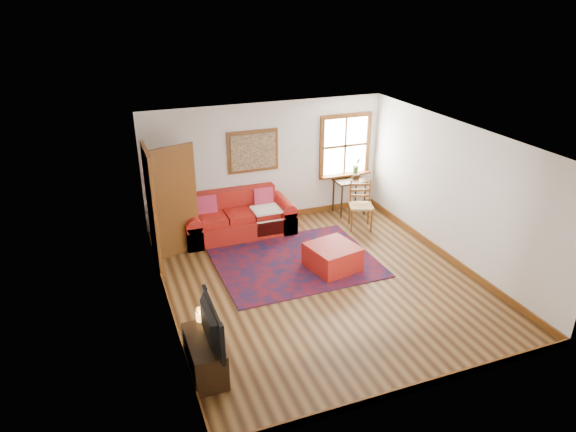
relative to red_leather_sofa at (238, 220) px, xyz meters
name	(u,v)px	position (x,y,z in m)	size (l,w,h in m)	color
ground	(321,282)	(0.77, -2.32, -0.28)	(5.50, 5.50, 0.00)	#3D2310
room_envelope	(323,190)	(0.77, -2.31, 1.37)	(5.04, 5.54, 2.52)	silver
window	(347,152)	(2.56, 0.38, 1.03)	(1.18, 0.20, 1.38)	white
doorway	(166,203)	(-1.43, -0.54, 0.78)	(0.89, 1.08, 2.14)	black
framed_artwork	(253,151)	(0.47, 0.39, 1.27)	(1.05, 0.07, 0.85)	brown
persian_rug	(295,262)	(0.63, -1.52, -0.27)	(2.79, 2.23, 0.02)	#590C13
red_leather_sofa	(238,220)	(0.00, 0.00, 0.00)	(2.19, 0.91, 0.86)	#AB1C16
red_ottoman	(333,257)	(1.15, -1.96, -0.06)	(0.78, 0.78, 0.44)	#AB1C16
side_table	(350,185)	(2.54, 0.13, 0.37)	(0.65, 0.49, 0.78)	black
ladder_back_chair	(361,203)	(2.42, -0.59, 0.25)	(0.58, 0.57, 0.98)	tan
media_cabinet	(205,356)	(-1.51, -3.80, -0.04)	(0.41, 0.91, 0.50)	black
television	(205,325)	(-1.49, -3.89, 0.49)	(0.97, 0.13, 0.56)	black
candle_hurricane	(200,315)	(-1.46, -3.39, 0.30)	(0.12, 0.12, 0.18)	silver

